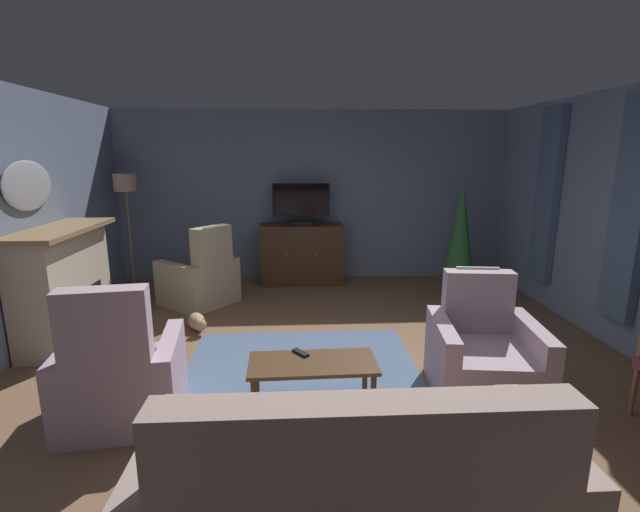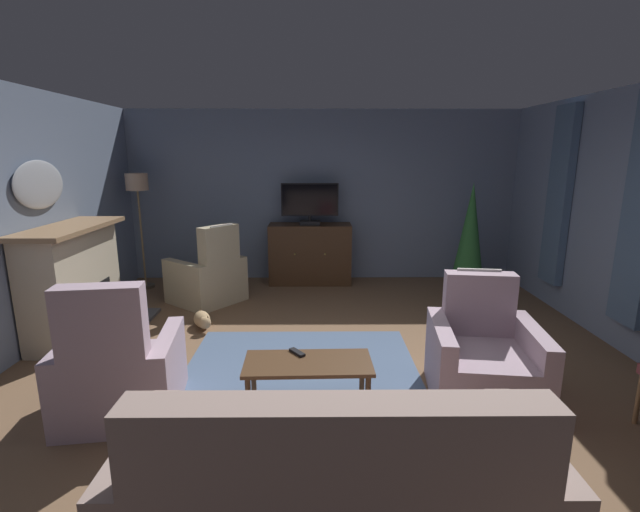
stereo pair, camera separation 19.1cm
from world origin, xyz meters
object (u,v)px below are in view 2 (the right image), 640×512
(potted_plant_small_fern_corner, at_px, (470,235))
(cat, at_px, (202,320))
(fireplace, at_px, (75,284))
(tv_remote, at_px, (297,352))
(floor_lamp, at_px, (138,195))
(television, at_px, (310,203))
(wall_mirror_oval, at_px, (40,185))
(armchair_beside_cabinet, at_px, (120,374))
(sofa_floral, at_px, (336,501))
(coffee_table, at_px, (308,367))
(armchair_by_fireplace, at_px, (208,278))
(tv_cabinet, at_px, (310,255))
(armchair_facing_sofa, at_px, (483,360))

(potted_plant_small_fern_corner, height_order, cat, potted_plant_small_fern_corner)
(fireplace, xyz_separation_m, tv_remote, (2.54, -1.41, -0.18))
(floor_lamp, bearing_deg, television, 4.43)
(wall_mirror_oval, height_order, armchair_beside_cabinet, wall_mirror_oval)
(wall_mirror_oval, xyz_separation_m, sofa_floral, (3.05, -2.95, -1.35))
(television, relative_size, coffee_table, 0.85)
(sofa_floral, height_order, armchair_by_fireplace, armchair_by_fireplace)
(fireplace, bearing_deg, wall_mirror_oval, 180.00)
(sofa_floral, distance_m, cat, 3.46)
(cat, bearing_deg, coffee_table, -53.46)
(potted_plant_small_fern_corner, distance_m, floor_lamp, 4.91)
(coffee_table, bearing_deg, wall_mirror_oval, 151.65)
(tv_cabinet, distance_m, sofa_floral, 5.06)
(armchair_beside_cabinet, bearing_deg, television, 68.62)
(tv_remote, relative_size, armchair_beside_cabinet, 0.15)
(fireplace, bearing_deg, floor_lamp, 88.23)
(coffee_table, height_order, sofa_floral, sofa_floral)
(television, relative_size, sofa_floral, 0.42)
(television, distance_m, potted_plant_small_fern_corner, 2.42)
(television, xyz_separation_m, armchair_beside_cabinet, (-1.44, -3.67, -0.94))
(potted_plant_small_fern_corner, bearing_deg, tv_remote, -129.28)
(potted_plant_small_fern_corner, relative_size, cat, 2.61)
(tv_remote, bearing_deg, coffee_table, 174.93)
(coffee_table, xyz_separation_m, floor_lamp, (-2.58, 3.41, 1.08))
(fireplace, xyz_separation_m, armchair_facing_sofa, (4.11, -1.38, -0.27))
(floor_lamp, bearing_deg, coffee_table, -52.88)
(tv_cabinet, bearing_deg, floor_lamp, -174.39)
(tv_cabinet, height_order, television, television)
(armchair_by_fireplace, bearing_deg, fireplace, -136.46)
(sofa_floral, bearing_deg, armchair_facing_sofa, 50.34)
(coffee_table, height_order, floor_lamp, floor_lamp)
(armchair_by_fireplace, xyz_separation_m, armchair_beside_cabinet, (-0.04, -2.77, 0.00))
(armchair_by_fireplace, bearing_deg, tv_cabinet, 34.38)
(wall_mirror_oval, xyz_separation_m, cat, (1.59, 0.18, -1.60))
(tv_remote, xyz_separation_m, cat, (-1.20, 1.59, -0.32))
(tv_cabinet, bearing_deg, cat, -123.17)
(tv_cabinet, bearing_deg, potted_plant_small_fern_corner, -14.61)
(floor_lamp, bearing_deg, tv_remote, -52.66)
(sofa_floral, distance_m, armchair_by_fireplace, 4.40)
(tv_cabinet, bearing_deg, fireplace, -141.08)
(sofa_floral, xyz_separation_m, floor_lamp, (-2.74, 4.81, 1.09))
(armchair_beside_cabinet, bearing_deg, potted_plant_small_fern_corner, 39.73)
(tv_remote, height_order, armchair_facing_sofa, armchair_facing_sofa)
(television, distance_m, floor_lamp, 2.56)
(television, height_order, tv_remote, television)
(potted_plant_small_fern_corner, height_order, floor_lamp, floor_lamp)
(fireplace, relative_size, armchair_beside_cabinet, 1.36)
(fireplace, relative_size, wall_mirror_oval, 1.75)
(television, height_order, cat, television)
(tv_cabinet, relative_size, armchair_beside_cabinet, 1.13)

